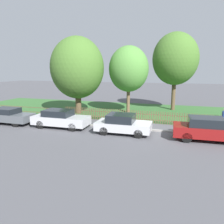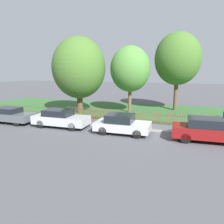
% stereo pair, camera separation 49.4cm
% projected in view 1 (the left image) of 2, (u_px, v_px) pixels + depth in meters
% --- Properties ---
extents(ground_plane, '(120.00, 120.00, 0.00)m').
position_uv_depth(ground_plane, '(138.00, 130.00, 16.46)').
color(ground_plane, '#4C4C51').
extents(kerb_stone, '(43.71, 0.20, 0.12)m').
position_uv_depth(kerb_stone, '(139.00, 129.00, 16.54)').
color(kerb_stone, gray).
rests_on(kerb_stone, ground).
extents(grass_strip, '(43.71, 10.59, 0.01)m').
position_uv_depth(grass_strip, '(151.00, 112.00, 23.67)').
color(grass_strip, '#33602D').
rests_on(grass_strip, ground).
extents(park_fence, '(43.71, 0.05, 1.05)m').
position_uv_depth(park_fence, '(144.00, 117.00, 18.63)').
color(park_fence, brown).
rests_on(park_fence, ground).
extents(parked_car_silver_hatchback, '(4.23, 1.67, 1.32)m').
position_uv_depth(parked_car_silver_hatchback, '(8.00, 116.00, 18.34)').
color(parked_car_silver_hatchback, '#51565B').
rests_on(parked_car_silver_hatchback, ground).
extents(parked_car_black_saloon, '(4.44, 1.80, 1.40)m').
position_uv_depth(parked_car_black_saloon, '(60.00, 119.00, 17.11)').
color(parked_car_black_saloon, '#BCBCC1').
rests_on(parked_car_black_saloon, ground).
extents(parked_car_navy_estate, '(3.92, 1.95, 1.39)m').
position_uv_depth(parked_car_navy_estate, '(123.00, 124.00, 15.53)').
color(parked_car_navy_estate, '#BCBCC1').
rests_on(parked_car_navy_estate, ground).
extents(parked_car_red_compact, '(4.48, 1.95, 1.50)m').
position_uv_depth(parked_car_red_compact, '(208.00, 129.00, 13.93)').
color(parked_car_red_compact, maroon).
rests_on(parked_car_red_compact, ground).
extents(covered_motorcycle, '(1.90, 0.84, 1.06)m').
position_uv_depth(covered_motorcycle, '(121.00, 117.00, 17.81)').
color(covered_motorcycle, black).
rests_on(covered_motorcycle, ground).
extents(tree_nearest_kerb, '(5.39, 5.39, 7.76)m').
position_uv_depth(tree_nearest_kerb, '(77.00, 68.00, 22.00)').
color(tree_nearest_kerb, brown).
rests_on(tree_nearest_kerb, ground).
extents(tree_behind_motorcycle, '(4.07, 4.07, 6.90)m').
position_uv_depth(tree_behind_motorcycle, '(129.00, 69.00, 22.33)').
color(tree_behind_motorcycle, brown).
rests_on(tree_behind_motorcycle, ground).
extents(tree_mid_park, '(4.93, 4.93, 8.46)m').
position_uv_depth(tree_mid_park, '(175.00, 59.00, 23.69)').
color(tree_mid_park, brown).
rests_on(tree_mid_park, ground).
extents(pedestrian_near_fence, '(0.48, 0.48, 1.67)m').
position_uv_depth(pedestrian_near_fence, '(224.00, 118.00, 16.27)').
color(pedestrian_near_fence, '#2D3351').
rests_on(pedestrian_near_fence, ground).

